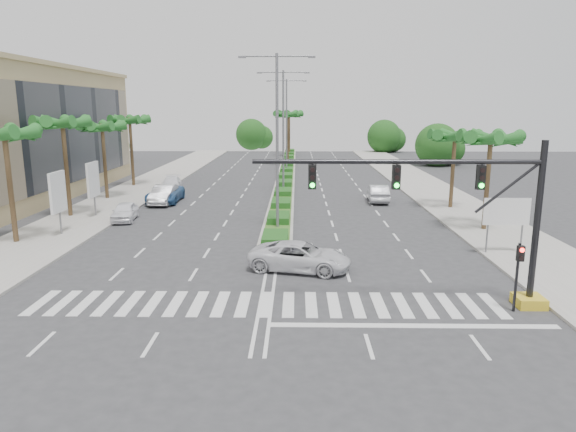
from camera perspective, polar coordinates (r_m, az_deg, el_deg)
name	(u,v)px	position (r m, az deg, el deg)	size (l,w,h in m)	color
ground	(266,304)	(22.96, -2.48, -9.77)	(160.00, 160.00, 0.00)	#333335
footpath_right	(466,213)	(44.35, 19.17, 0.37)	(6.00, 120.00, 0.15)	gray
footpath_left	(97,211)	(45.26, -20.48, 0.50)	(6.00, 120.00, 0.15)	gray
median	(286,173)	(66.82, -0.18, 4.78)	(2.20, 75.00, 0.20)	gray
median_grass	(286,172)	(66.81, -0.18, 4.88)	(1.80, 75.00, 0.04)	#37591E
building	(0,135)	(54.67, -29.33, 7.86)	(12.00, 36.00, 12.00)	tan
signal_gantry	(483,229)	(23.26, 20.88, -1.35)	(12.60, 1.20, 7.20)	gold
pedestrian_signal	(519,266)	(23.49, 24.24, -5.07)	(0.28, 0.36, 3.00)	black
direction_sign	(506,214)	(32.26, 23.09, 0.21)	(2.70, 0.11, 3.40)	slate
billboard_near	(58,193)	(37.27, -24.21, 2.38)	(0.18, 2.10, 4.35)	slate
billboard_far	(93,180)	(42.72, -20.85, 3.76)	(0.18, 2.10, 4.35)	slate
palm_left_near	(5,138)	(36.06, -28.96, 7.63)	(4.57, 4.68, 7.55)	brown
palm_left_mid	(63,126)	(43.16, -23.75, 9.10)	(4.57, 4.68, 7.95)	brown
palm_left_far	(102,130)	(50.57, -19.94, 9.02)	(4.57, 4.68, 7.35)	brown
palm_left_end	(130,123)	(58.11, -17.16, 9.88)	(4.57, 4.68, 7.75)	brown
palm_right_near	(491,142)	(37.72, 21.59, 7.67)	(4.57, 4.68, 7.05)	brown
palm_right_far	(455,139)	(45.31, 18.05, 8.14)	(4.57, 4.68, 6.75)	brown
palm_median_a	(288,116)	(76.30, -0.03, 11.01)	(4.57, 4.68, 8.05)	brown
palm_median_b	(289,115)	(91.30, 0.14, 11.17)	(4.57, 4.68, 8.05)	brown
streetlight_near	(277,133)	(35.34, -1.22, 9.24)	(5.10, 0.25, 12.00)	slate
streetlight_mid	(283,125)	(51.32, -0.53, 10.11)	(5.10, 0.25, 12.00)	slate
streetlight_far	(287,121)	(67.31, -0.16, 10.56)	(5.10, 0.25, 12.00)	slate
car_parked_a	(125,212)	(41.13, -17.67, 0.48)	(1.63, 4.06, 1.38)	white
car_parked_b	(164,194)	(47.38, -13.60, 2.34)	(1.75, 5.03, 1.66)	silver
car_parked_c	(165,194)	(47.99, -13.49, 2.42)	(2.64, 5.72, 1.59)	#2D578C
car_parked_d	(171,183)	(55.17, -12.84, 3.55)	(1.91, 4.71, 1.37)	white
car_crossing	(300,256)	(27.31, 1.36, -4.52)	(2.48, 5.37, 1.49)	silver
car_right	(378,193)	(47.76, 9.95, 2.53)	(1.69, 4.84, 1.60)	#ACACB1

